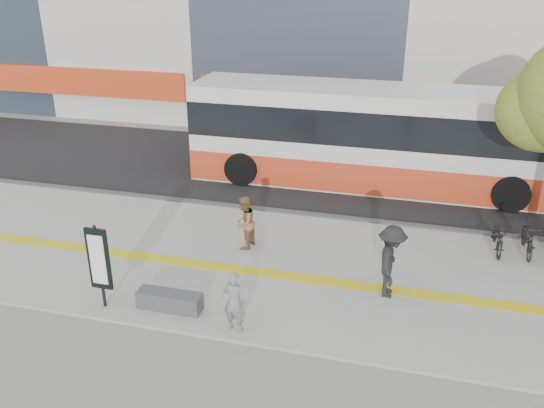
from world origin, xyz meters
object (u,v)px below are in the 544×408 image
(bench, at_px, (170,301))
(pedestrian_tan, at_px, (244,223))
(bus, at_px, (375,140))
(seated_woman, at_px, (234,302))
(signboard, at_px, (99,260))
(pedestrian_dark, at_px, (391,261))

(bench, distance_m, pedestrian_tan, 3.64)
(bus, bearing_deg, seated_woman, -102.05)
(seated_woman, xyz_separation_m, pedestrian_tan, (-0.97, 3.89, 0.04))
(bench, xyz_separation_m, bus, (3.96, 9.70, 1.45))
(signboard, distance_m, pedestrian_dark, 7.10)
(signboard, bearing_deg, pedestrian_dark, 18.87)
(bench, relative_size, pedestrian_tan, 1.00)
(bench, height_order, pedestrian_tan, pedestrian_tan)
(signboard, distance_m, bus, 11.45)
(pedestrian_tan, distance_m, pedestrian_dark, 4.54)
(signboard, xyz_separation_m, seated_woman, (3.40, -0.09, -0.53))
(pedestrian_tan, bearing_deg, signboard, -22.37)
(seated_woman, height_order, pedestrian_tan, pedestrian_tan)
(signboard, bearing_deg, pedestrian_tan, 57.35)
(seated_woman, relative_size, pedestrian_tan, 0.95)
(pedestrian_dark, bearing_deg, pedestrian_tan, 70.37)
(seated_woman, bearing_deg, pedestrian_tan, -67.41)
(bench, distance_m, seated_woman, 1.92)
(bench, bearing_deg, pedestrian_tan, 76.56)
(bench, bearing_deg, pedestrian_dark, 21.26)
(signboard, distance_m, pedestrian_tan, 4.54)
(bench, distance_m, pedestrian_dark, 5.53)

